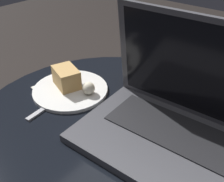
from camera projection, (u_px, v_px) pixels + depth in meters
table at (113, 172)px, 0.69m from camera, size 0.68×0.68×0.57m
napkin at (63, 92)px, 0.70m from camera, size 0.17×0.13×0.00m
laptop at (178, 119)px, 0.53m from camera, size 0.39×0.26×0.25m
beer_glass at (142, 54)px, 0.68m from camera, size 0.07×0.07×0.19m
snack_plate at (70, 85)px, 0.70m from camera, size 0.20×0.20×0.06m
fork at (61, 98)px, 0.68m from camera, size 0.03×0.19×0.00m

